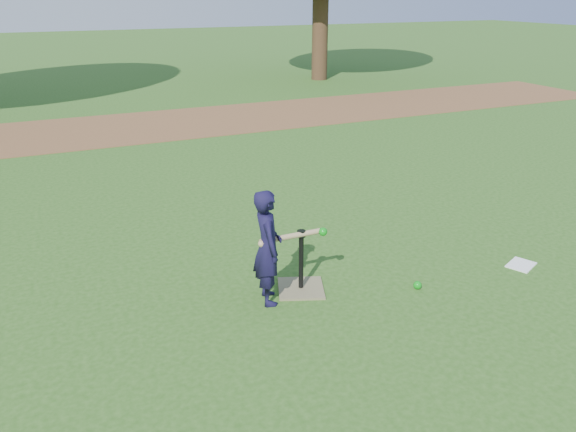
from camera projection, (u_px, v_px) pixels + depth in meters
name	position (u px, v px, depth m)	size (l,w,h in m)	color
ground	(291.00, 283.00, 5.50)	(80.00, 80.00, 0.00)	#285116
dirt_strip	(143.00, 126.00, 11.84)	(24.00, 3.00, 0.01)	brown
child	(268.00, 247.00, 5.00)	(0.39, 0.26, 1.08)	black
wiffle_ball_ground	(417.00, 285.00, 5.38)	(0.08, 0.08, 0.08)	#0D9315
clipboard	(521.00, 265.00, 5.86)	(0.30, 0.23, 0.01)	white
batting_tee	(301.00, 279.00, 5.35)	(0.56, 0.56, 0.61)	olive
swing_action	(294.00, 236.00, 5.11)	(0.69, 0.10, 0.08)	tan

